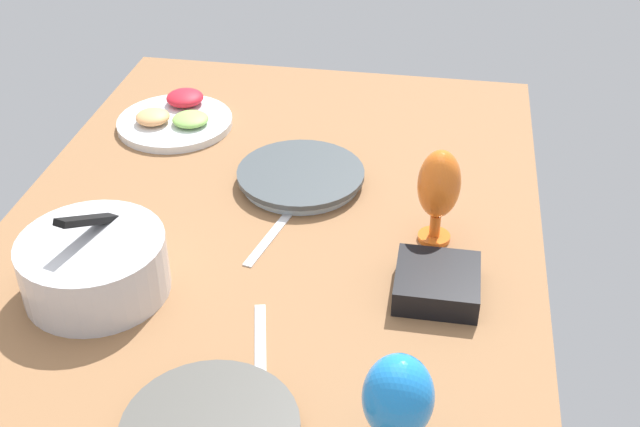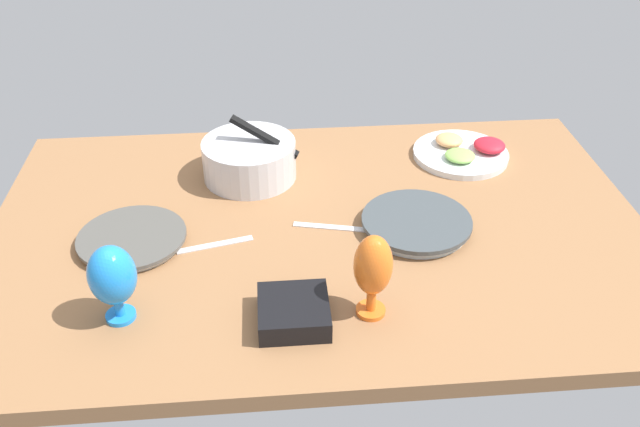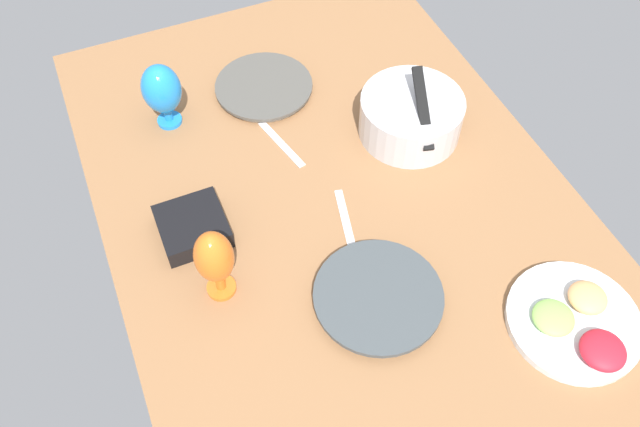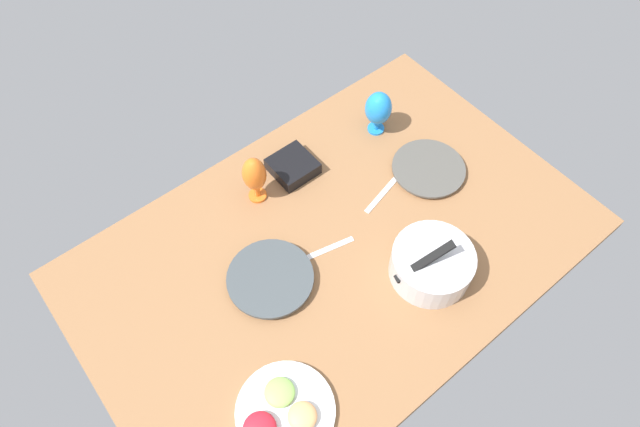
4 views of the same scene
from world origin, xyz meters
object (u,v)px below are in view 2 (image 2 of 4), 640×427
Objects in this scene: dinner_plate_left at (132,239)px; mixing_bowl at (249,158)px; fruit_platter at (463,152)px; hurricane_glass_blue at (112,277)px; square_bowl_black at (294,311)px; dinner_plate_right at (416,223)px; hurricane_glass_orange at (373,268)px.

mixing_bowl is at bearing 45.36° from dinner_plate_left.
fruit_platter is (60.29, 5.72, -4.03)cm from mixing_bowl.
hurricane_glass_blue is 1.23× the size of square_bowl_black.
hurricane_glass_blue is 36.25cm from square_bowl_black.
dinner_plate_right is at bearing 43.57° from square_bowl_black.
fruit_platter is at bearing 5.42° from mixing_bowl.
dinner_plate_left is 1.78× the size of square_bowl_black.
hurricane_glass_blue reaches higher than dinner_plate_left.
dinner_plate_right is 1.02× the size of mixing_bowl.
mixing_bowl is 61.96cm from hurricane_glass_orange.
dinner_plate_left is 47.00cm from square_bowl_black.
fruit_platter is 1.40× the size of hurricane_glass_orange.
mixing_bowl is at bearing 144.85° from dinner_plate_right.
square_bowl_black is (36.37, -29.73, 1.49)cm from dinner_plate_left.
hurricane_glass_orange is 51.10cm from hurricane_glass_blue.
fruit_platter is at bearing 20.99° from dinner_plate_left.
hurricane_glass_blue is (-51.02, 2.81, -0.97)cm from hurricane_glass_orange.
dinner_plate_left is at bearing 92.78° from hurricane_glass_blue.
mixing_bowl reaches higher than dinner_plate_left.
fruit_platter is (20.41, 33.80, 0.11)cm from dinner_plate_right.
square_bowl_black is (-31.21, -29.69, 1.11)cm from dinner_plate_right.
hurricane_glass_orange is at bearing -28.62° from dinner_plate_left.
fruit_platter is 1.88× the size of square_bowl_black.
dinner_plate_right is at bearing -35.15° from mixing_bowl.
dinner_plate_right is 1.39× the size of hurricane_glass_orange.
fruit_platter is at bearing 60.16° from hurricane_glass_orange.
hurricane_glass_orange reaches higher than fruit_platter.
dinner_plate_right is at bearing 61.74° from hurricane_glass_orange.
square_bowl_black is at bearing -136.43° from dinner_plate_right.
dinner_plate_left is 0.98× the size of mixing_bowl.
dinner_plate_right is 43.09cm from square_bowl_black.
hurricane_glass_blue is at bearing -158.83° from dinner_plate_right.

